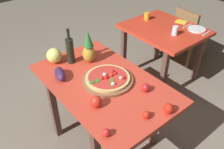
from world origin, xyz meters
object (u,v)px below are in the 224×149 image
object	(u,v)px
eggplant	(60,74)
fork_utensil	(187,26)
tomato_at_corner	(146,115)
tomato_beside_pepper	(106,133)
wine_bottle	(70,50)
drinking_glass_juice	(147,16)
background_table	(163,36)
pizza	(108,78)
pineapple_left	(89,48)
bell_pepper	(96,102)
drinking_glass_water	(175,31)
melon	(54,56)
dining_chair	(189,33)
dinner_plate	(197,29)
tomato_near_board	(169,108)
napkin_folded	(181,22)
display_table	(104,90)
knife_utensil	(206,33)
pizza_board	(108,80)
tomato_by_bottle	(146,88)

from	to	relation	value
eggplant	fork_utensil	size ratio (longest dim) A/B	1.11
tomato_at_corner	tomato_beside_pepper	bearing A→B (deg)	-99.56
wine_bottle	drinking_glass_juice	xyz separation A→B (m)	(-0.27, 1.36, -0.09)
background_table	tomato_at_corner	distance (m)	1.61
tomato_beside_pepper	fork_utensil	bearing A→B (deg)	110.97
pizza	pineapple_left	world-z (taller)	pineapple_left
bell_pepper	drinking_glass_water	bearing A→B (deg)	105.43
wine_bottle	drinking_glass_water	world-z (taller)	wine_bottle
drinking_glass_juice	melon	bearing A→B (deg)	-83.61
dining_chair	dinner_plate	xyz separation A→B (m)	(0.32, -0.36, 0.29)
tomato_near_board	fork_utensil	world-z (taller)	tomato_near_board
bell_pepper	tomato_near_board	distance (m)	0.56
dinner_plate	napkin_folded	bearing A→B (deg)	171.11
tomato_at_corner	drinking_glass_water	size ratio (longest dim) A/B	0.55
tomato_beside_pepper	fork_utensil	world-z (taller)	tomato_beside_pepper
display_table	drinking_glass_juice	distance (m)	1.50
dining_chair	knife_utensil	bearing A→B (deg)	147.37
background_table	wine_bottle	xyz separation A→B (m)	(-0.06, -1.34, 0.25)
drinking_glass_juice	dining_chair	bearing A→B (deg)	64.06
pizza_board	tomato_near_board	distance (m)	0.61
tomato_by_bottle	display_table	bearing A→B (deg)	-148.76
pizza	napkin_folded	size ratio (longest dim) A/B	2.84
tomato_by_bottle	bell_pepper	bearing A→B (deg)	-104.81
dining_chair	dinner_plate	distance (m)	0.57
eggplant	tomato_at_corner	size ratio (longest dim) A/B	3.30
eggplant	drinking_glass_juice	distance (m)	1.63
bell_pepper	tomato_at_corner	size ratio (longest dim) A/B	1.68
dining_chair	dinner_plate	bearing A→B (deg)	137.12
tomato_by_bottle	dinner_plate	size ratio (longest dim) A/B	0.34
background_table	melon	size ratio (longest dim) A/B	6.41
display_table	tomato_near_board	xyz separation A→B (m)	(0.61, 0.15, 0.13)
pizza_board	dinner_plate	distance (m)	1.53
wine_bottle	pineapple_left	bearing A→B (deg)	55.11
tomato_beside_pepper	pizza_board	bearing A→B (deg)	140.62
dinner_plate	tomato_beside_pepper	bearing A→B (deg)	-72.77
dining_chair	bell_pepper	distance (m)	2.27
bell_pepper	tomato_beside_pepper	xyz separation A→B (m)	(0.28, -0.12, -0.02)
background_table	eggplant	xyz separation A→B (m)	(0.10, -1.55, 0.16)
display_table	knife_utensil	bearing A→B (deg)	88.61
dining_chair	drinking_glass_water	distance (m)	0.81
drinking_glass_water	bell_pepper	bearing A→B (deg)	-74.57
eggplant	drinking_glass_juice	world-z (taller)	drinking_glass_juice
melon	fork_utensil	size ratio (longest dim) A/B	0.85
pineapple_left	knife_utensil	world-z (taller)	pineapple_left
pizza	tomato_near_board	distance (m)	0.61
tomato_near_board	knife_utensil	size ratio (longest dim) A/B	0.44
background_table	tomato_by_bottle	bearing A→B (deg)	-56.47
dining_chair	tomato_by_bottle	size ratio (longest dim) A/B	11.49
drinking_glass_juice	drinking_glass_water	world-z (taller)	drinking_glass_water
wine_bottle	tomato_near_board	world-z (taller)	wine_bottle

